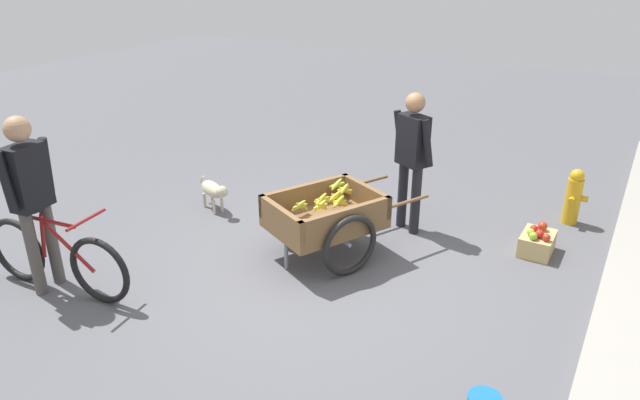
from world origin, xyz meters
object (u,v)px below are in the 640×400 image
Objects in this scene: bicycle at (57,258)px; cyclist_person at (30,189)px; vendor_person at (412,151)px; apple_crate at (537,242)px; dog at (214,190)px; fruit_cart at (325,218)px; fire_hydrant at (574,197)px.

cyclist_person reaches higher than bicycle.
vendor_person is 1.64m from apple_crate.
apple_crate is (-0.89, 3.65, -0.14)m from dog.
fruit_cart is 1.07× the size of cyclist_person.
fruit_cart is 1.10× the size of bicycle.
fire_hydrant is at bearing 134.69° from cyclist_person.
cyclist_person is 5.02m from apple_crate.
fire_hydrant reaches higher than dog.
fruit_cart is at bearing -44.15° from fire_hydrant.
fruit_cart is at bearing -25.87° from vendor_person.
vendor_person reaches higher than bicycle.
fruit_cart is 2.27m from apple_crate.
apple_crate is (-3.06, 3.88, -0.89)m from cyclist_person.
cyclist_person is at bearing -40.48° from vendor_person.
dog is (-2.17, 0.22, -0.75)m from cyclist_person.
fruit_cart is 2.89× the size of dog.
vendor_person is 2.04m from fire_hydrant.
vendor_person is 2.54× the size of dog.
vendor_person reaches higher than fruit_cart.
vendor_person is 0.97× the size of bicycle.
apple_crate is (-3.04, 3.73, -0.22)m from bicycle.
fruit_cart is 1.25m from vendor_person.
apple_crate is at bearing 129.19° from bicycle.
vendor_person is 3.74m from bicycle.
fire_hydrant reaches higher than apple_crate.
bicycle is 2.15m from dog.
cyclist_person is 3.85× the size of apple_crate.
cyclist_person is 5.75m from fire_hydrant.
apple_crate is at bearing 122.06° from fruit_cart.
vendor_person is at bearing 141.09° from bicycle.
bicycle reaches higher than apple_crate.
cyclist_person is at bearing -46.59° from fruit_cart.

